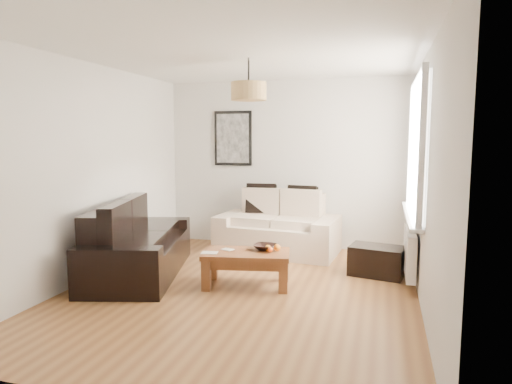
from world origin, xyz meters
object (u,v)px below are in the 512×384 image
(ottoman, at_px, (377,261))
(loveseat_cream, at_px, (278,224))
(coffee_table, at_px, (246,269))
(sofa_leather, at_px, (139,241))

(ottoman, bearing_deg, loveseat_cream, 152.25)
(loveseat_cream, relative_size, coffee_table, 1.77)
(coffee_table, xyz_separation_m, ottoman, (1.45, 0.83, -0.02))
(sofa_leather, relative_size, ottoman, 3.04)
(sofa_leather, height_order, coffee_table, sofa_leather)
(loveseat_cream, bearing_deg, sofa_leather, -128.20)
(sofa_leather, bearing_deg, coffee_table, -107.59)
(loveseat_cream, distance_m, sofa_leather, 2.09)
(coffee_table, distance_m, ottoman, 1.67)
(loveseat_cream, xyz_separation_m, ottoman, (1.45, -0.76, -0.25))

